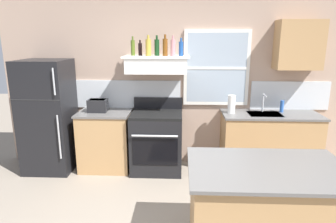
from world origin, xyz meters
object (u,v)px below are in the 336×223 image
toaster (98,105)px  bottle_dark_green_wine (157,47)px  bottle_olive_oil_square (133,48)px  kitchen_island (265,213)px  bottle_balsamic_dark (140,49)px  bottle_blue_liqueur (181,48)px  bottle_rose_pink (173,48)px  dish_soap_bottle (282,106)px  stove_range (157,141)px  refrigerator (48,116)px  bottle_amber_wine (165,47)px  paper_towel_roll (232,104)px  bottle_champagne_gold_foil (148,47)px

toaster → bottle_dark_green_wine: size_ratio=1.03×
bottle_olive_oil_square → kitchen_island: size_ratio=0.20×
bottle_olive_oil_square → bottle_balsamic_dark: bearing=-6.0°
bottle_olive_oil_square → bottle_blue_liqueur: size_ratio=1.09×
bottle_dark_green_wine → bottle_blue_liqueur: (0.35, -0.06, -0.01)m
bottle_rose_pink → bottle_dark_green_wine: bearing=163.9°
dish_soap_bottle → stove_range: bearing=-175.8°
bottle_blue_liqueur → bottle_rose_pink: bearing=-177.7°
refrigerator → bottle_olive_oil_square: (1.30, 0.16, 1.02)m
toaster → bottle_dark_green_wine: (0.90, 0.08, 0.86)m
bottle_balsamic_dark → bottle_amber_wine: (0.37, -0.05, 0.03)m
stove_range → paper_towel_roll: paper_towel_roll is taller
refrigerator → bottle_blue_liqueur: bearing=2.2°
bottle_olive_oil_square → dish_soap_bottle: size_ratio=1.53×
bottle_rose_pink → dish_soap_bottle: size_ratio=1.59×
stove_range → bottle_blue_liqueur: size_ratio=4.29×
dish_soap_bottle → bottle_olive_oil_square: bearing=180.0°
refrigerator → bottle_olive_oil_square: bearing=7.1°
bottle_balsamic_dark → bottle_blue_liqueur: (0.60, -0.07, 0.01)m
bottle_rose_pink → bottle_amber_wine: bearing=165.5°
bottle_amber_wine → toaster: bearing=-177.7°
bottle_dark_green_wine → bottle_amber_wine: size_ratio=0.96×
bottle_blue_liqueur → bottle_balsamic_dark: bearing=172.9°
toaster → bottle_champagne_gold_foil: 1.16m
toaster → paper_towel_roll: (2.01, 0.00, 0.04)m
dish_soap_bottle → toaster: bearing=-177.9°
toaster → paper_towel_roll: 2.01m
bottle_rose_pink → kitchen_island: 2.53m
bottle_balsamic_dark → kitchen_island: size_ratio=0.16×
kitchen_island → bottle_champagne_gold_foil: bearing=123.3°
refrigerator → stove_range: (1.65, 0.02, -0.38)m
bottle_balsamic_dark → dish_soap_bottle: 2.28m
toaster → paper_towel_roll: size_ratio=1.10×
stove_range → bottle_champagne_gold_foil: (-0.11, 0.05, 1.40)m
stove_range → bottle_rose_pink: size_ratio=3.81×
bottle_dark_green_wine → bottle_amber_wine: 0.13m
bottle_champagne_gold_foil → bottle_dark_green_wine: (0.12, 0.07, -0.00)m
toaster → bottle_balsamic_dark: 1.06m
bottle_balsamic_dark → paper_towel_roll: bottle_balsamic_dark is taller
bottle_champagne_gold_foil → bottle_amber_wine: bottle_amber_wine is taller
stove_range → toaster: bearing=177.7°
bottle_blue_liqueur → paper_towel_roll: bearing=-1.2°
bottle_amber_wine → bottle_rose_pink: 0.12m
bottle_olive_oil_square → dish_soap_bottle: bottle_olive_oil_square is taller
bottle_amber_wine → paper_towel_roll: 1.29m
refrigerator → kitchen_island: size_ratio=1.21×
bottle_olive_oil_square → paper_towel_roll: size_ratio=1.02×
bottle_rose_pink → bottle_blue_liqueur: 0.12m
toaster → bottle_rose_pink: 1.42m
bottle_blue_liqueur → paper_towel_roll: bottle_blue_liqueur is taller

